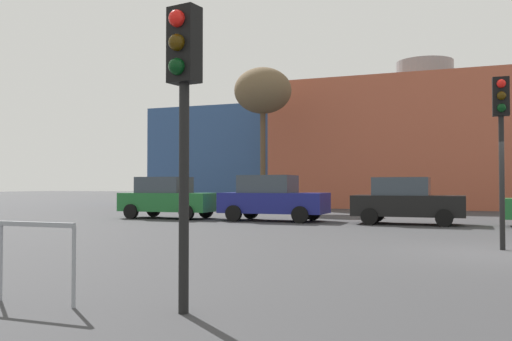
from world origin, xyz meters
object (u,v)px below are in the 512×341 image
(parked_car_2, at_px, (406,201))
(traffic_light_near_left, at_px, (183,87))
(parked_car_1, at_px, (272,198))
(parked_car_0, at_px, (168,198))
(traffic_light_island, at_px, (501,123))
(bare_tree_0, at_px, (263,92))

(parked_car_2, xyz_separation_m, traffic_light_near_left, (-1.01, -15.96, 1.76))
(parked_car_1, relative_size, traffic_light_near_left, 1.22)
(parked_car_1, xyz_separation_m, traffic_light_near_left, (4.42, -15.96, 1.70))
(parked_car_2, height_order, traffic_light_near_left, traffic_light_near_left)
(traffic_light_near_left, bearing_deg, parked_car_2, -173.96)
(parked_car_0, xyz_separation_m, traffic_light_near_left, (9.40, -15.96, 1.72))
(parked_car_0, height_order, traffic_light_near_left, traffic_light_near_left)
(parked_car_2, relative_size, traffic_light_island, 1.03)
(parked_car_1, height_order, parked_car_2, parked_car_1)
(bare_tree_0, bearing_deg, parked_car_1, -67.54)
(parked_car_2, bearing_deg, traffic_light_near_left, -93.63)
(traffic_light_island, bearing_deg, traffic_light_near_left, -27.47)
(bare_tree_0, bearing_deg, traffic_light_island, -54.24)
(parked_car_0, height_order, bare_tree_0, bare_tree_0)
(traffic_light_island, bearing_deg, parked_car_1, -135.13)
(parked_car_1, bearing_deg, parked_car_2, 0.00)
(traffic_light_near_left, bearing_deg, parked_car_0, -139.83)
(traffic_light_island, bearing_deg, parked_car_0, -122.35)
(parked_car_1, relative_size, traffic_light_island, 1.10)
(parked_car_2, relative_size, bare_tree_0, 0.49)
(traffic_light_near_left, bearing_deg, bare_tree_0, -152.32)
(parked_car_1, bearing_deg, parked_car_0, 180.00)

